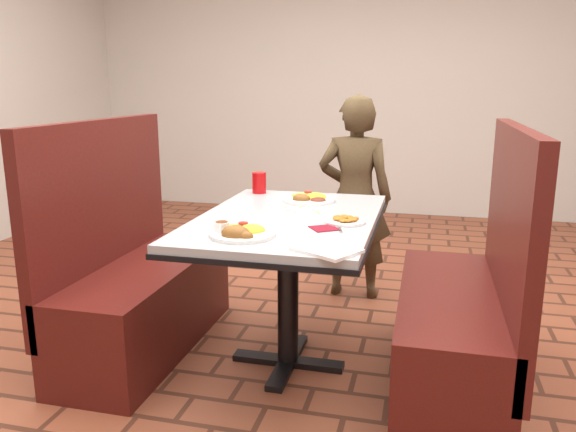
% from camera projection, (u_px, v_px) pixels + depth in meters
% --- Properties ---
extents(dining_table, '(0.81, 1.21, 0.75)m').
position_uv_depth(dining_table, '(288.00, 236.00, 2.61)').
color(dining_table, '#AEB0B2').
rests_on(dining_table, ground).
extents(booth_bench_left, '(0.47, 1.20, 1.17)m').
position_uv_depth(booth_bench_left, '(137.00, 287.00, 2.88)').
color(booth_bench_left, '#571913').
rests_on(booth_bench_left, ground).
extents(booth_bench_right, '(0.47, 1.20, 1.17)m').
position_uv_depth(booth_bench_right, '(461.00, 318.00, 2.50)').
color(booth_bench_right, '#571913').
rests_on(booth_bench_right, ground).
extents(diner_person, '(0.47, 0.31, 1.29)m').
position_uv_depth(diner_person, '(355.00, 198.00, 3.55)').
color(diner_person, brown).
rests_on(diner_person, ground).
extents(near_dinner_plate, '(0.27, 0.27, 0.08)m').
position_uv_depth(near_dinner_plate, '(241.00, 229.00, 2.24)').
color(near_dinner_plate, white).
rests_on(near_dinner_plate, dining_table).
extents(far_dinner_plate, '(0.27, 0.27, 0.07)m').
position_uv_depth(far_dinner_plate, '(309.00, 196.00, 2.92)').
color(far_dinner_plate, white).
rests_on(far_dinner_plate, dining_table).
extents(plantain_plate, '(0.18, 0.18, 0.03)m').
position_uv_depth(plantain_plate, '(345.00, 220.00, 2.46)').
color(plantain_plate, white).
rests_on(plantain_plate, dining_table).
extents(maroon_napkin, '(0.15, 0.15, 0.00)m').
position_uv_depth(maroon_napkin, '(324.00, 228.00, 2.37)').
color(maroon_napkin, maroon).
rests_on(maroon_napkin, dining_table).
extents(spoon_utensil, '(0.05, 0.13, 0.00)m').
position_uv_depth(spoon_utensil, '(339.00, 228.00, 2.36)').
color(spoon_utensil, silver).
rests_on(spoon_utensil, dining_table).
extents(red_tumbler, '(0.08, 0.08, 0.12)m').
position_uv_depth(red_tumbler, '(259.00, 183.00, 3.13)').
color(red_tumbler, red).
rests_on(red_tumbler, dining_table).
extents(paper_napkin, '(0.28, 0.26, 0.01)m').
position_uv_depth(paper_napkin, '(327.00, 250.00, 2.04)').
color(paper_napkin, white).
rests_on(paper_napkin, dining_table).
extents(knife_utensil, '(0.08, 0.18, 0.00)m').
position_uv_depth(knife_utensil, '(254.00, 229.00, 2.31)').
color(knife_utensil, '#BBBBBF').
rests_on(knife_utensil, dining_table).
extents(fork_utensil, '(0.05, 0.13, 0.00)m').
position_uv_depth(fork_utensil, '(251.00, 235.00, 2.23)').
color(fork_utensil, silver).
rests_on(fork_utensil, dining_table).
extents(lettuce_shreds, '(0.28, 0.32, 0.00)m').
position_uv_depth(lettuce_shreds, '(299.00, 213.00, 2.64)').
color(lettuce_shreds, '#A6D153').
rests_on(lettuce_shreds, dining_table).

